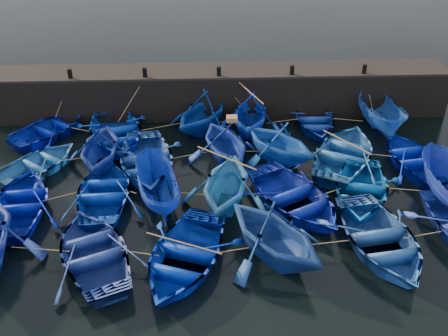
{
  "coord_description": "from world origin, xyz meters",
  "views": [
    {
      "loc": [
        -0.85,
        -16.03,
        12.88
      ],
      "look_at": [
        0.0,
        3.2,
        0.7
      ],
      "focal_mm": 40.0,
      "sensor_mm": 36.0,
      "label": 1
    }
  ],
  "objects_px": {
    "boat_0": "(50,129)",
    "wooden_crate": "(232,119)",
    "boat_8": "(146,160)",
    "boat_13": "(21,202)"
  },
  "relations": [
    {
      "from": "boat_0",
      "to": "boat_13",
      "type": "xyz_separation_m",
      "value": [
        0.46,
        -6.69,
        0.03
      ]
    },
    {
      "from": "boat_13",
      "to": "boat_8",
      "type": "bearing_deg",
      "value": -153.2
    },
    {
      "from": "boat_0",
      "to": "wooden_crate",
      "type": "relative_size",
      "value": 8.92
    },
    {
      "from": "wooden_crate",
      "to": "boat_13",
      "type": "bearing_deg",
      "value": -157.53
    },
    {
      "from": "boat_8",
      "to": "boat_13",
      "type": "xyz_separation_m",
      "value": [
        -4.92,
        -3.09,
        -0.06
      ]
    },
    {
      "from": "boat_8",
      "to": "boat_13",
      "type": "bearing_deg",
      "value": -156.85
    },
    {
      "from": "boat_8",
      "to": "wooden_crate",
      "type": "distance_m",
      "value": 4.52
    },
    {
      "from": "boat_0",
      "to": "boat_8",
      "type": "height_order",
      "value": "boat_8"
    },
    {
      "from": "boat_0",
      "to": "wooden_crate",
      "type": "xyz_separation_m",
      "value": [
        9.5,
        -2.95,
        1.86
      ]
    },
    {
      "from": "boat_0",
      "to": "boat_8",
      "type": "xyz_separation_m",
      "value": [
        5.39,
        -3.6,
        0.09
      ]
    }
  ]
}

